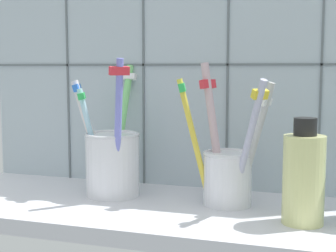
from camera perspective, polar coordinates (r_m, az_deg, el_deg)
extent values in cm
cube|color=silver|center=(65.19, -0.79, -9.97)|extent=(64.00, 22.00, 2.00)
cube|color=#B2C1CC|center=(73.99, 2.15, 8.86)|extent=(64.00, 2.00, 45.00)
cube|color=slate|center=(80.27, -11.55, 8.56)|extent=(0.30, 0.20, 45.00)
cube|color=slate|center=(74.91, -2.86, 8.83)|extent=(0.30, 0.20, 45.00)
cube|color=slate|center=(71.47, 6.92, 8.90)|extent=(0.30, 0.20, 45.00)
cube|color=slate|center=(70.22, 17.36, 8.68)|extent=(0.30, 0.20, 45.00)
cube|color=slate|center=(72.88, 1.91, 7.08)|extent=(64.00, 0.20, 0.30)
cylinder|color=white|center=(69.43, -6.40, -4.49)|extent=(7.48, 7.48, 8.56)
torus|color=silver|center=(68.73, -6.45, -0.99)|extent=(7.60, 7.60, 0.50)
cylinder|color=#ABD9ED|center=(68.65, -8.68, -1.78)|extent=(4.03, 2.26, 14.70)
cube|color=green|center=(68.12, -9.93, 3.41)|extent=(1.91, 2.70, 1.02)
cylinder|color=#82DF80|center=(73.67, -5.35, 0.06)|extent=(1.77, 6.71, 17.95)
cube|color=white|center=(75.13, -4.57, 5.69)|extent=(2.48, 1.36, 1.10)
cylinder|color=white|center=(69.66, -8.80, -1.24)|extent=(5.56, 2.56, 15.84)
cube|color=blue|center=(69.40, -10.44, 4.34)|extent=(1.65, 2.64, 1.17)
cylinder|color=#797DDD|center=(64.97, -5.83, -0.44)|extent=(2.84, 2.99, 18.65)
cube|color=#E5333F|center=(63.61, -5.64, 6.36)|extent=(2.55, 2.44, 1.17)
cylinder|color=white|center=(64.86, 6.87, -6.11)|extent=(6.24, 6.24, 6.75)
torus|color=silver|center=(64.20, 6.92, -3.17)|extent=(6.43, 6.43, 0.50)
cylinder|color=beige|center=(65.18, 5.31, -0.66)|extent=(4.59, 3.40, 18.18)
cube|color=#E5333F|center=(65.52, 4.61, 4.84)|extent=(2.08, 2.50, 1.26)
cylinder|color=yellow|center=(63.70, 3.08, -1.74)|extent=(4.78, 1.73, 16.11)
cube|color=green|center=(63.15, 1.63, 4.45)|extent=(1.36, 1.98, 1.25)
cylinder|color=#B2B3CF|center=(60.88, 9.17, -2.18)|extent=(5.35, 5.88, 16.30)
cube|color=yellow|center=(58.28, 10.56, 3.63)|extent=(2.19, 2.13, 1.28)
cylinder|color=#BDBEBE|center=(62.78, 9.90, -2.13)|extent=(5.22, 2.43, 15.79)
cube|color=white|center=(61.59, 11.21, 2.73)|extent=(1.53, 2.42, 1.05)
cylinder|color=#D7DA8C|center=(58.48, 15.36, -6.01)|extent=(4.73, 4.73, 10.17)
cylinder|color=black|center=(57.47, 15.55, -0.08)|extent=(2.60, 2.60, 2.00)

